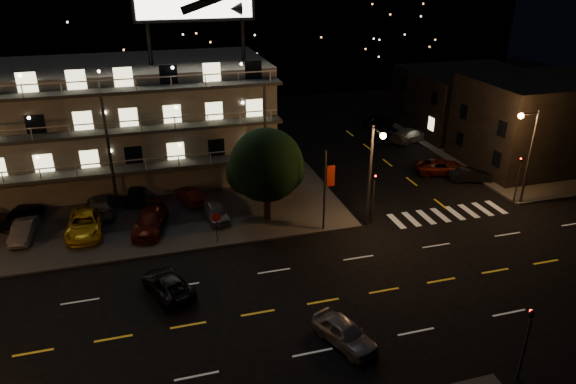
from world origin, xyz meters
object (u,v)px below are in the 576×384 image
object	(u,v)px
road_car_east	(345,333)
road_car_west	(167,284)
lot_car_4	(216,212)
tree	(266,167)
lot_car_7	(100,205)
side_car_0	(471,175)
lot_car_2	(85,224)

from	to	relation	value
road_car_east	road_car_west	bearing A→B (deg)	118.92
lot_car_4	tree	bearing A→B (deg)	-19.29
lot_car_4	lot_car_7	size ratio (longest dim) A/B	0.82
tree	side_car_0	bearing A→B (deg)	6.97
lot_car_2	side_car_0	bearing A→B (deg)	2.59
lot_car_7	lot_car_4	bearing A→B (deg)	150.72
lot_car_2	side_car_0	xyz separation A→B (m)	(33.36, 0.96, -0.27)
tree	road_car_east	size ratio (longest dim) A/B	1.83
road_car_east	road_car_west	distance (m)	11.32
side_car_0	lot_car_2	bearing A→B (deg)	108.66
road_car_west	lot_car_7	bearing A→B (deg)	-90.70
side_car_0	road_car_east	size ratio (longest dim) A/B	0.94
lot_car_2	lot_car_7	world-z (taller)	lot_car_2
tree	road_car_east	distance (m)	15.37
tree	road_car_west	bearing A→B (deg)	-136.65
tree	road_car_west	distance (m)	11.81
road_car_west	lot_car_4	bearing A→B (deg)	-137.01
road_car_west	road_car_east	bearing A→B (deg)	119.98
lot_car_4	lot_car_7	distance (m)	9.45
lot_car_2	road_car_east	size ratio (longest dim) A/B	1.33
road_car_west	lot_car_2	bearing A→B (deg)	-80.14
lot_car_2	side_car_0	world-z (taller)	lot_car_2
lot_car_4	road_car_west	world-z (taller)	lot_car_4
lot_car_4	road_car_west	size ratio (longest dim) A/B	0.85
tree	road_car_east	world-z (taller)	tree
lot_car_4	road_car_east	world-z (taller)	lot_car_4
lot_car_7	side_car_0	bearing A→B (deg)	169.48
lot_car_2	road_car_east	world-z (taller)	lot_car_2
tree	lot_car_4	distance (m)	5.39
lot_car_4	road_car_east	bearing A→B (deg)	-79.23
lot_car_2	lot_car_4	world-z (taller)	lot_car_2
lot_car_2	lot_car_4	size ratio (longest dim) A/B	1.41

